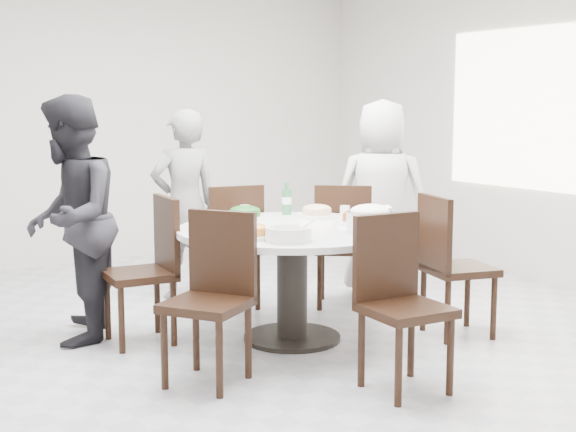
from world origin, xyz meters
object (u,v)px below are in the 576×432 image
chair_nw (139,271)px  soup_bowl (288,234)px  diner_left (70,220)px  diner_middle (184,205)px  chair_sw (206,300)px  chair_n (228,246)px  chair_s (406,306)px  beverage_bottle (287,198)px  dining_table (292,284)px  chair_se (459,266)px  rice_bowl (371,222)px  chair_ne (343,245)px  diner_right (382,198)px

chair_nw → soup_bowl: 1.11m
diner_left → diner_middle: bearing=148.0°
chair_sw → soup_bowl: bearing=58.9°
chair_n → chair_s: size_ratio=1.00×
diner_middle → beverage_bottle: size_ratio=6.36×
dining_table → beverage_bottle: (0.30, 0.53, 0.49)m
chair_se → chair_s: bearing=136.9°
dining_table → chair_s: 1.13m
rice_bowl → soup_bowl: size_ratio=1.11×
diner_middle → beverage_bottle: diner_middle is taller
chair_ne → diner_middle: size_ratio=0.63×
chair_n → diner_middle: 0.55m
chair_nw → chair_s: 1.82m
chair_sw → soup_bowl: size_ratio=3.48×
chair_ne → chair_se: (0.17, -1.06, 0.00)m
diner_right → diner_left: 2.50m
chair_sw → chair_se: size_ratio=1.00×
diner_right → chair_s: bearing=98.8°
dining_table → soup_bowl: (-0.30, -0.42, 0.42)m
chair_n → chair_se: bearing=130.8°
chair_sw → diner_right: (2.14, 1.11, 0.32)m
chair_ne → rice_bowl: size_ratio=3.13×
chair_n → rice_bowl: (0.26, -1.39, 0.34)m
chair_ne → rice_bowl: chair_ne is taller
chair_nw → rice_bowl: (1.18, -0.89, 0.34)m
diner_left → chair_ne: bearing=111.2°
chair_n → diner_middle: (-0.15, 0.46, 0.28)m
dining_table → diner_middle: size_ratio=1.00×
chair_nw → chair_se: size_ratio=1.00×
rice_bowl → chair_nw: bearing=143.0°
chair_n → rice_bowl: chair_n is taller
chair_s → diner_right: (1.28, 1.79, 0.32)m
chair_se → soup_bowl: size_ratio=3.48×
diner_left → rice_bowl: bearing=79.7°
chair_s → rice_bowl: size_ratio=3.13×
rice_bowl → diner_right: bearing=48.0°
beverage_bottle → chair_n: bearing=118.3°
chair_n → diner_right: size_ratio=0.60×
chair_s → beverage_bottle: 1.73m
dining_table → diner_right: (1.28, 0.66, 0.42)m
diner_right → diner_middle: (-1.37, 0.78, -0.04)m
soup_bowl → chair_n: bearing=75.6°
chair_ne → diner_middle: (-0.91, 0.89, 0.28)m
soup_bowl → beverage_bottle: beverage_bottle is taller
chair_se → soup_bowl: chair_se is taller
chair_ne → diner_middle: bearing=-6.2°
chair_sw → beverage_bottle: size_ratio=4.02×
chair_sw → chair_s: 1.09m
chair_sw → chair_ne: bearing=87.1°
diner_middle → diner_left: (-1.13, -0.67, 0.05)m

